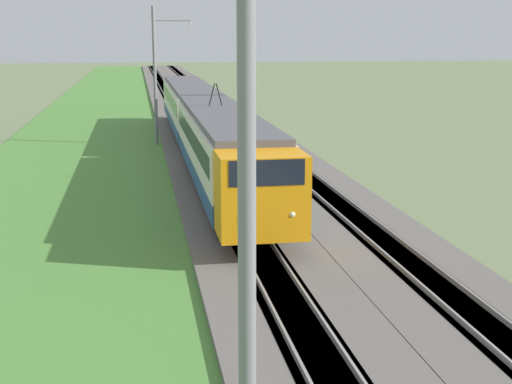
{
  "coord_description": "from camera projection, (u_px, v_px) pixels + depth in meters",
  "views": [
    {
      "loc": [
        -4.04,
        3.77,
        7.2
      ],
      "look_at": [
        18.51,
        0.0,
        2.19
      ],
      "focal_mm": 50.0,
      "sensor_mm": 36.0,
      "label": 1
    }
  ],
  "objects": [
    {
      "name": "ballast_main",
      "position": [
        188.0,
        131.0,
        54.18
      ],
      "size": [
        240.0,
        4.4,
        0.3
      ],
      "color": "#605B56",
      "rests_on": "ground"
    },
    {
      "name": "track_main",
      "position": [
        188.0,
        131.0,
        54.18
      ],
      "size": [
        240.0,
        1.57,
        0.45
      ],
      "color": "#4C4238",
      "rests_on": "ground"
    },
    {
      "name": "grass_verge",
      "position": [
        97.0,
        134.0,
        53.11
      ],
      "size": [
        240.0,
        12.0,
        0.12
      ],
      "color": "#4C8438",
      "rests_on": "ground"
    },
    {
      "name": "passenger_train",
      "position": [
        203.0,
        122.0,
        41.47
      ],
      "size": [
        41.1,
        2.91,
        4.98
      ],
      "rotation": [
        0.0,
        0.0,
        3.14
      ],
      "color": "orange",
      "rests_on": "ground"
    },
    {
      "name": "ballast_adjacent",
      "position": [
        245.0,
        130.0,
        54.89
      ],
      "size": [
        240.0,
        4.4,
        0.3
      ],
      "color": "#605B56",
      "rests_on": "ground"
    },
    {
      "name": "track_adjacent",
      "position": [
        245.0,
        130.0,
        54.89
      ],
      "size": [
        240.0,
        1.57,
        0.45
      ],
      "color": "#4C4238",
      "rests_on": "ground"
    },
    {
      "name": "catenary_mast_mid",
      "position": [
        156.0,
        75.0,
        46.64
      ],
      "size": [
        0.22,
        2.56,
        9.1
      ],
      "color": "slate",
      "rests_on": "ground"
    },
    {
      "name": "catenary_mast_near",
      "position": [
        252.0,
        256.0,
        8.56
      ],
      "size": [
        0.22,
        2.56,
        8.94
      ],
      "color": "slate",
      "rests_on": "ground"
    }
  ]
}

